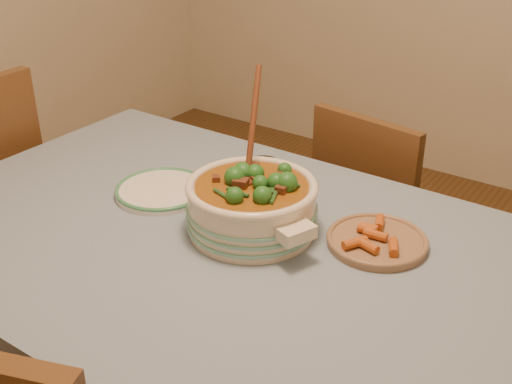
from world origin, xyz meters
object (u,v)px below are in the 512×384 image
white_plate (162,190)px  condiment_bowl (263,169)px  dining_table (221,269)px  chair_far (376,209)px  fried_plate (377,239)px  stew_casserole (252,201)px

white_plate → condiment_bowl: size_ratio=2.68×
dining_table → white_plate: size_ratio=5.37×
dining_table → chair_far: bearing=85.6°
dining_table → fried_plate: bearing=30.1°
condiment_bowl → stew_casserole: bearing=-61.2°
white_plate → fried_plate: bearing=9.2°
white_plate → chair_far: size_ratio=0.36×
dining_table → stew_casserole: bearing=60.7°
stew_casserole → chair_far: 0.81m
dining_table → stew_casserole: 0.20m
fried_plate → condiment_bowl: bearing=161.3°
white_plate → condiment_bowl: 0.30m
dining_table → chair_far: chair_far is taller
fried_plate → chair_far: chair_far is taller
condiment_bowl → chair_far: size_ratio=0.14×
stew_casserole → fried_plate: bearing=21.8°
stew_casserole → white_plate: (-0.32, 0.02, -0.07)m
fried_plate → stew_casserole: bearing=-158.2°
dining_table → white_plate: white_plate is taller
stew_casserole → fried_plate: stew_casserole is taller
chair_far → fried_plate: bearing=122.0°
stew_casserole → chair_far: bearing=88.5°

